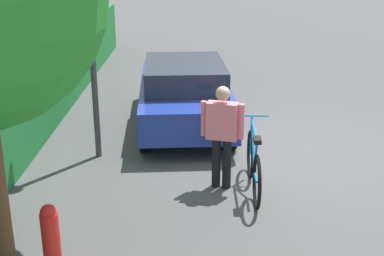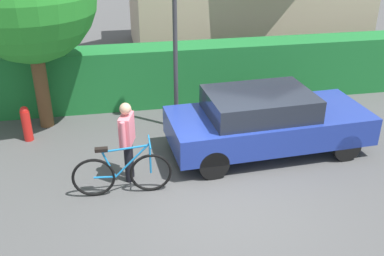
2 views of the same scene
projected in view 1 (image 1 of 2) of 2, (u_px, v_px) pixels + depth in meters
name	position (u px, v px, depth m)	size (l,w,h in m)	color
ground_plane	(270.00, 148.00, 9.32)	(60.00, 60.00, 0.00)	#494949
hedge_row	(12.00, 108.00, 9.05)	(19.85, 0.90, 1.51)	#1B692D
parked_car_near	(184.00, 92.00, 10.28)	(4.21, 1.95, 1.33)	navy
bicycle	(254.00, 165.00, 7.54)	(1.77, 0.50, 1.02)	black
person_rider	(222.00, 130.00, 7.51)	(0.32, 0.62, 1.57)	black
street_lamp	(90.00, 12.00, 8.14)	(0.28, 0.28, 3.74)	#38383D
fire_hydrant	(51.00, 237.00, 5.68)	(0.20, 0.20, 0.81)	red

